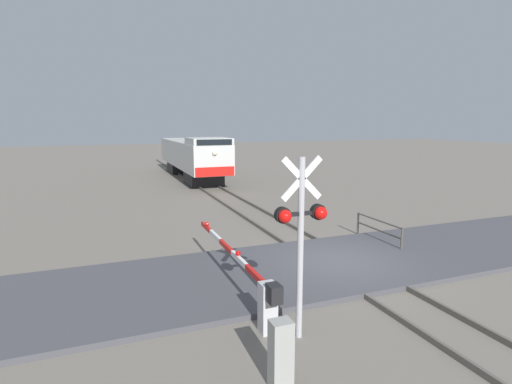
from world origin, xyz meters
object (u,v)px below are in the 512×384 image
object	(u,v)px
crossing_gate	(253,283)
guard_railing	(378,228)
locomotive	(192,156)
utility_cabinet	(281,355)
crossing_signal	(301,228)

from	to	relation	value
crossing_gate	guard_railing	bearing A→B (deg)	29.17
locomotive	utility_cabinet	size ratio (longest dim) A/B	11.64
crossing_signal	guard_railing	world-z (taller)	crossing_signal
guard_railing	crossing_signal	bearing A→B (deg)	-140.02
utility_cabinet	guard_railing	distance (m)	9.80
utility_cabinet	crossing_signal	bearing A→B (deg)	52.09
utility_cabinet	guard_railing	bearing A→B (deg)	42.19
crossing_signal	utility_cabinet	bearing A→B (deg)	-127.91
guard_railing	locomotive	bearing A→B (deg)	97.80
crossing_signal	crossing_gate	distance (m)	2.27
locomotive	utility_cabinet	world-z (taller)	locomotive
crossing_gate	locomotive	bearing A→B (deg)	81.11
utility_cabinet	locomotive	bearing A→B (deg)	80.92
utility_cabinet	guard_railing	size ratio (longest dim) A/B	0.47
crossing_signal	utility_cabinet	size ratio (longest dim) A/B	3.11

